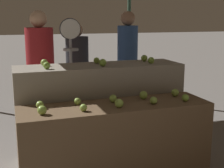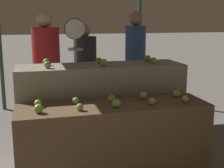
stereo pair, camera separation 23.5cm
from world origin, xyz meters
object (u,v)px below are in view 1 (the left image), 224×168
person_vendor_at_scale (41,65)px  person_customer_right (77,65)px  person_customer_left (127,57)px  produce_scale (71,53)px

person_vendor_at_scale → person_customer_right: (0.68, 0.70, -0.12)m
person_vendor_at_scale → person_customer_left: 1.54m
person_vendor_at_scale → person_customer_left: bearing=-151.7°
produce_scale → person_customer_left: size_ratio=0.94×
produce_scale → person_customer_right: size_ratio=1.06×
person_vendor_at_scale → person_customer_right: bearing=-121.8°
produce_scale → person_customer_right: 1.11m
person_customer_left → person_customer_right: person_customer_left is taller
person_vendor_at_scale → person_customer_right: 0.98m
person_vendor_at_scale → person_customer_right: size_ratio=1.13×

